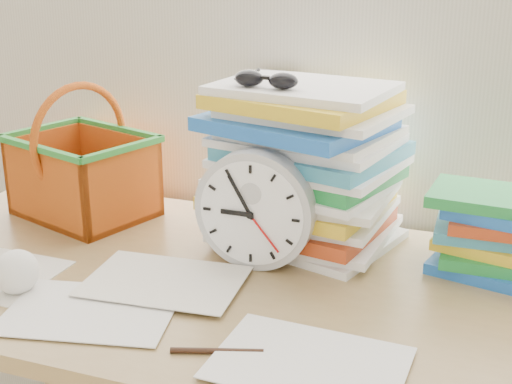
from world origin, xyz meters
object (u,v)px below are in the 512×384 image
at_px(desk, 230,315).
at_px(basket, 81,152).
at_px(paper_stack, 305,165).
at_px(clock, 255,210).
at_px(book_stack, 501,232).

xyz_separation_m(desk, basket, (-0.42, 0.19, 0.22)).
bearing_deg(paper_stack, clock, -107.96).
distance_m(desk, paper_stack, 0.33).
distance_m(paper_stack, book_stack, 0.39).
bearing_deg(desk, paper_stack, 71.63).
bearing_deg(basket, book_stack, 19.60).
relative_size(paper_stack, clock, 1.60).
bearing_deg(desk, basket, 155.63).
bearing_deg(basket, clock, 3.16).
height_order(clock, basket, basket).
height_order(paper_stack, basket, paper_stack).
height_order(desk, book_stack, book_stack).
xyz_separation_m(paper_stack, basket, (-0.50, -0.03, -0.02)).
height_order(paper_stack, clock, paper_stack).
bearing_deg(desk, book_stack, 24.76).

